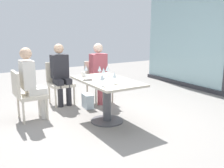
{
  "coord_description": "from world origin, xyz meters",
  "views": [
    {
      "loc": [
        3.63,
        -2.11,
        1.6
      ],
      "look_at": [
        0.0,
        0.1,
        0.65
      ],
      "focal_mm": 41.27,
      "sensor_mm": 36.0,
      "label": 1
    }
  ],
  "objects": [
    {
      "name": "wine_glass_0",
      "position": [
        0.3,
        -0.04,
        0.86
      ],
      "size": [
        0.07,
        0.07,
        0.18
      ],
      "color": "silver",
      "rests_on": "dining_table_main"
    },
    {
      "name": "wine_glass_3",
      "position": [
        -0.55,
        -0.12,
        0.86
      ],
      "size": [
        0.07,
        0.07,
        0.18
      ],
      "color": "silver",
      "rests_on": "dining_table_main"
    },
    {
      "name": "person_far_left",
      "position": [
        -1.08,
        0.45,
        0.7
      ],
      "size": [
        0.39,
        0.34,
        1.26
      ],
      "color": "#B24C56",
      "rests_on": "ground_plane"
    },
    {
      "name": "dining_table_main",
      "position": [
        0.0,
        0.0,
        0.53
      ],
      "size": [
        1.32,
        0.77,
        0.73
      ],
      "color": "#BCB29E",
      "rests_on": "ground_plane"
    },
    {
      "name": "chair_front_left",
      "position": [
        -0.8,
        -1.15,
        0.5
      ],
      "size": [
        0.46,
        0.5,
        0.87
      ],
      "color": "beige",
      "rests_on": "ground_plane"
    },
    {
      "name": "person_front_left",
      "position": [
        -0.8,
        -1.05,
        0.7
      ],
      "size": [
        0.34,
        0.39,
        1.26
      ],
      "color": "silver",
      "rests_on": "ground_plane"
    },
    {
      "name": "handbag_0",
      "position": [
        -0.87,
        0.05,
        0.14
      ],
      "size": [
        0.32,
        0.19,
        0.28
      ],
      "primitive_type": "cube",
      "rotation": [
        0.0,
        0.0,
        -0.11
      ],
      "color": "silver",
      "rests_on": "ground_plane"
    },
    {
      "name": "person_side_end",
      "position": [
        -1.37,
        -0.3,
        0.7
      ],
      "size": [
        0.39,
        0.34,
        1.26
      ],
      "color": "#28282D",
      "rests_on": "ground_plane"
    },
    {
      "name": "wine_glass_5",
      "position": [
        0.35,
        -0.28,
        0.86
      ],
      "size": [
        0.07,
        0.07,
        0.18
      ],
      "color": "silver",
      "rests_on": "dining_table_main"
    },
    {
      "name": "chair_far_left",
      "position": [
        -1.19,
        0.45,
        0.5
      ],
      "size": [
        0.5,
        0.46,
        0.87
      ],
      "color": "beige",
      "rests_on": "ground_plane"
    },
    {
      "name": "wine_glass_4",
      "position": [
        -0.32,
        0.2,
        0.86
      ],
      "size": [
        0.07,
        0.07,
        0.18
      ],
      "color": "silver",
      "rests_on": "dining_table_main"
    },
    {
      "name": "wine_glass_2",
      "position": [
        -0.16,
        0.03,
        0.86
      ],
      "size": [
        0.07,
        0.07,
        0.18
      ],
      "color": "silver",
      "rests_on": "dining_table_main"
    },
    {
      "name": "chair_side_end",
      "position": [
        -1.48,
        -0.3,
        0.5
      ],
      "size": [
        0.5,
        0.46,
        0.87
      ],
      "color": "beige",
      "rests_on": "ground_plane"
    },
    {
      "name": "cell_phone_on_table",
      "position": [
        -0.15,
        -0.28,
        0.73
      ],
      "size": [
        0.12,
        0.16,
        0.01
      ],
      "primitive_type": "cube",
      "rotation": [
        0.0,
        0.0,
        -0.44
      ],
      "color": "black",
      "rests_on": "dining_table_main"
    },
    {
      "name": "coffee_cup",
      "position": [
        -0.47,
        -0.21,
        0.78
      ],
      "size": [
        0.08,
        0.08,
        0.09
      ],
      "primitive_type": "cylinder",
      "color": "white",
      "rests_on": "dining_table_main"
    },
    {
      "name": "ground_plane",
      "position": [
        0.0,
        0.0,
        0.0
      ],
      "size": [
        12.0,
        12.0,
        0.0
      ],
      "primitive_type": "plane",
      "color": "gray"
    },
    {
      "name": "wine_glass_1",
      "position": [
        -0.37,
        0.06,
        0.86
      ],
      "size": [
        0.07,
        0.07,
        0.18
      ],
      "color": "silver",
      "rests_on": "dining_table_main"
    }
  ]
}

